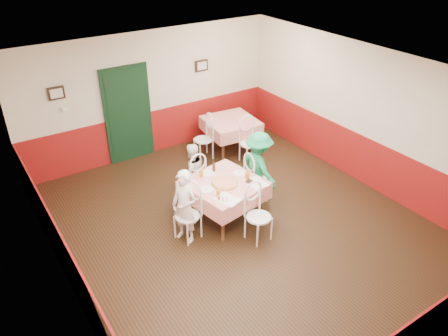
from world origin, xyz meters
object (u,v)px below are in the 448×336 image
chair_right (256,180)px  glass_c (201,173)px  second_table (231,135)px  chair_far (194,179)px  chair_second_a (203,140)px  chair_second_b (250,144)px  diner_right (258,167)px  beer_bottle (214,167)px  chair_left (187,216)px  pizza (225,183)px  wallet (249,181)px  diner_far (192,172)px  chair_near (259,217)px  glass_a (218,193)px  glass_b (247,176)px  main_table (224,200)px  diner_left (185,207)px

chair_right → glass_c: 1.16m
second_table → chair_right: size_ratio=1.24×
chair_far → second_table: bearing=-145.4°
chair_second_a → chair_second_b: (0.75, -0.75, 0.00)m
chair_right → diner_right: diner_right is taller
chair_far → beer_bottle: beer_bottle is taller
second_table → beer_bottle: bearing=-131.6°
chair_left → pizza: size_ratio=1.93×
glass_c → wallet: 0.87m
chair_second_a → pizza: size_ratio=1.93×
diner_far → chair_near: bearing=103.5°
chair_left → pizza: (0.83, 0.10, 0.33)m
glass_a → diner_far: diner_far is taller
chair_right → chair_left: bearing=103.7°
chair_right → second_table: bearing=-17.6°
chair_near → chair_second_a: same height
pizza → beer_bottle: 0.46m
chair_left → chair_second_a: size_ratio=1.00×
beer_bottle → pizza: bearing=-96.1°
glass_b → diner_right: diner_right is taller
chair_right → chair_second_b: same height
chair_far → beer_bottle: (0.19, -0.43, 0.41)m
diner_far → glass_a: bearing=85.4°
chair_left → beer_bottle: size_ratio=4.52×
main_table → chair_left: (-0.84, -0.15, 0.08)m
second_table → glass_a: bearing=-127.9°
chair_left → glass_a: bearing=56.5°
diner_left → chair_right: bearing=77.7°
diner_left → diner_right: (1.77, 0.31, 0.05)m
beer_bottle → diner_left: 1.11m
glass_c → beer_bottle: (0.28, 0.02, 0.03)m
chair_second_a → glass_c: (-1.12, -1.81, 0.38)m
pizza → beer_bottle: bearing=83.9°
chair_near → diner_right: bearing=49.0°
second_table → pizza: size_ratio=2.40×
chair_second_b → chair_right: bearing=-116.0°
glass_c → diner_far: diner_far is taller
pizza → diner_far: diner_far is taller
diner_left → diner_right: bearing=77.7°
chair_far → pizza: bearing=96.6°
chair_left → chair_far: (0.69, 0.98, 0.00)m
glass_a → diner_left: size_ratio=0.10×
glass_b → glass_a: bearing=-165.9°
main_table → chair_left: bearing=-170.0°
second_table → glass_b: (-1.23, -2.34, 0.46)m
chair_far → chair_left: bearing=52.3°
main_table → glass_c: (-0.23, 0.39, 0.45)m
chair_near → diner_far: diner_far is taller
glass_c → diner_right: bearing=-11.6°
glass_b → beer_bottle: 0.65m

